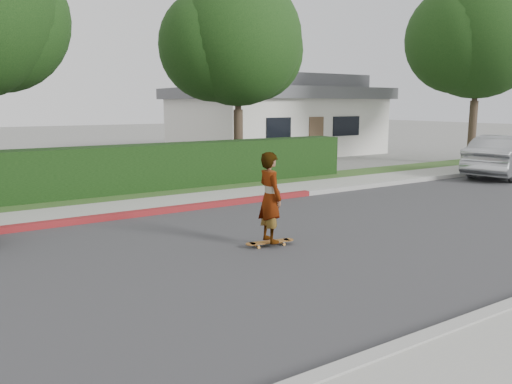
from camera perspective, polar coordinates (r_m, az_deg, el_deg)
ground at (r=11.50m, az=14.72°, el=-4.02°), size 120.00×120.00×0.00m
road at (r=11.50m, az=14.72°, el=-4.00°), size 60.00×8.00×0.01m
curb_far at (r=14.50m, az=2.78°, el=-0.52°), size 60.00×0.20×0.15m
curb_red_section at (r=12.35m, az=-16.52°, el=-2.78°), size 12.00×0.21×0.15m
sidewalk_far at (r=15.23m, az=0.82°, el=-0.06°), size 60.00×1.60×0.12m
planting_strip at (r=16.57m, az=-2.24°, el=0.72°), size 60.00×1.60×0.10m
hedge at (r=15.75m, az=-12.84°, el=2.56°), size 15.00×1.00×1.50m
tree_center at (r=19.46m, az=-2.43°, el=16.44°), size 5.66×4.84×7.44m
tree_right at (r=25.32m, az=23.76°, el=15.77°), size 6.32×5.60×8.56m
house at (r=28.60m, az=2.06°, el=8.75°), size 10.60×8.60×4.30m
skateboard at (r=9.71m, az=1.60°, el=-5.75°), size 1.02×0.37×0.09m
skateboarder at (r=9.50m, az=1.63°, el=-0.61°), size 0.46×0.66×1.74m
car_silver at (r=21.16m, az=26.83°, el=3.69°), size 5.03×2.65×1.58m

